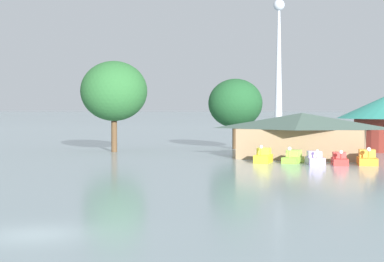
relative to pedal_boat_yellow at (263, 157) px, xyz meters
name	(u,v)px	position (x,y,z in m)	size (l,w,h in m)	color
ground_plane	(34,235)	(-2.53, -35.79, -0.57)	(2000.00, 2000.00, 0.00)	gray
pedal_boat_yellow	(263,157)	(0.00, 0.00, 0.00)	(1.45, 2.46, 1.76)	yellow
pedal_boat_lime	(293,158)	(2.75, 0.67, -0.08)	(1.86, 2.75, 1.62)	#8CCC3F
pedal_boat_lavender	(315,159)	(4.88, -0.10, -0.09)	(2.18, 2.94, 1.48)	#B299D8
pedal_boat_red	(339,160)	(7.11, 0.24, -0.11)	(1.85, 3.17, 1.43)	red
pedal_boat_orange	(367,159)	(9.56, 1.03, -0.02)	(2.05, 3.15, 1.70)	orange
boathouse	(302,134)	(2.84, 6.29, 1.93)	(13.66, 7.33, 4.75)	#9E7F5B
shoreline_tree_tall_left	(114,91)	(-19.85, 8.85, 6.70)	(7.96, 7.96, 10.87)	brown
shoreline_tree_mid	(235,103)	(-7.33, 18.52, 5.28)	(6.95, 6.95, 9.02)	brown
distant_broadcast_tower	(279,31)	(-50.30, 300.02, 49.87)	(6.65, 6.65, 130.01)	#B7BCC6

